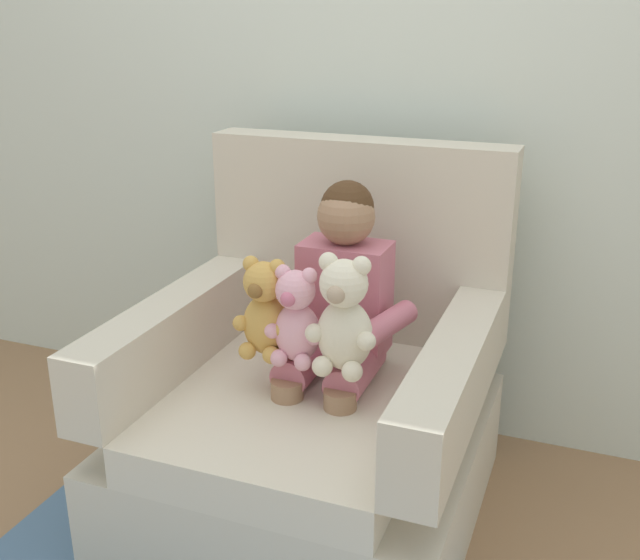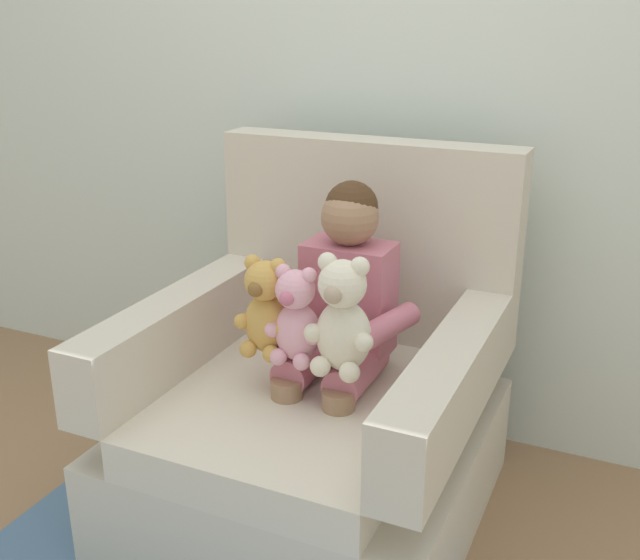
% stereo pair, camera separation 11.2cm
% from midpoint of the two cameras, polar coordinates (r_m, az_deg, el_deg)
% --- Properties ---
extents(ground_plane, '(8.00, 8.00, 0.00)m').
position_cam_midpoint_polar(ground_plane, '(2.48, -2.06, -16.98)').
color(ground_plane, '#936D4C').
extents(back_wall, '(6.00, 0.10, 2.60)m').
position_cam_midpoint_polar(back_wall, '(2.66, 3.89, 15.85)').
color(back_wall, silver).
rests_on(back_wall, ground).
extents(armchair, '(1.00, 1.02, 1.10)m').
position_cam_midpoint_polar(armchair, '(2.34, -1.61, -9.66)').
color(armchair, beige).
rests_on(armchair, ground).
extents(seated_child, '(0.45, 0.39, 0.82)m').
position_cam_midpoint_polar(seated_child, '(2.21, -0.11, -2.23)').
color(seated_child, '#C66B7F').
rests_on(seated_child, armchair).
extents(plush_pink, '(0.17, 0.14, 0.28)m').
position_cam_midpoint_polar(plush_pink, '(2.07, -3.38, -2.94)').
color(plush_pink, '#EAA8BC').
rests_on(plush_pink, armchair).
extents(plush_cream, '(0.20, 0.16, 0.33)m').
position_cam_midpoint_polar(plush_cream, '(2.01, 0.22, -2.93)').
color(plush_cream, silver).
rests_on(plush_cream, armchair).
extents(plush_honey, '(0.17, 0.14, 0.29)m').
position_cam_midpoint_polar(plush_honey, '(2.12, -5.73, -2.34)').
color(plush_honey, gold).
rests_on(plush_honey, armchair).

